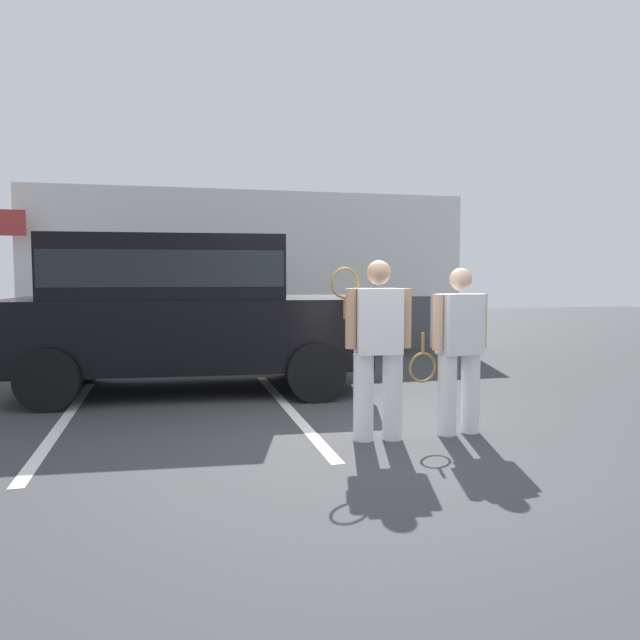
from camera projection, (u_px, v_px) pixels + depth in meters
ground_plane at (352, 440)px, 5.82m from camera, size 40.00×40.00×0.00m
parking_stripe_0 at (65, 420)px, 6.62m from camera, size 0.12×4.40×0.01m
parking_stripe_1 at (288, 408)px, 7.20m from camera, size 0.12×4.40×0.01m
house_frontage at (255, 277)px, 12.20m from camera, size 8.71×0.40×3.20m
parked_suv at (181, 306)px, 8.15m from camera, size 4.73×2.43×2.05m
tennis_player_man at (378, 347)px, 5.76m from camera, size 0.76×0.31×1.69m
tennis_player_woman at (459, 349)px, 5.99m from camera, size 0.87×0.30×1.62m
potted_plant_by_porch at (392, 331)px, 11.94m from camera, size 0.63×0.63×0.83m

